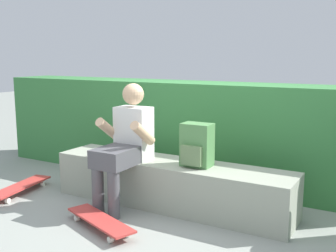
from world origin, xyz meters
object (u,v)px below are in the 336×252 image
(backpack_on_bench, at_px, (197,146))
(skateboard_near_person, at_px, (100,221))
(bench_main, at_px, (170,184))
(skateboard_beside_bench, at_px, (20,187))
(person_skater, at_px, (125,142))

(backpack_on_bench, bearing_deg, skateboard_near_person, -124.28)
(skateboard_near_person, bearing_deg, bench_main, 72.73)
(bench_main, distance_m, skateboard_near_person, 0.83)
(bench_main, bearing_deg, skateboard_beside_bench, -162.39)
(person_skater, relative_size, skateboard_near_person, 1.45)
(person_skater, height_order, skateboard_near_person, person_skater)
(person_skater, xyz_separation_m, skateboard_beside_bench, (-1.19, -0.27, -0.57))
(skateboard_near_person, bearing_deg, skateboard_beside_bench, 167.74)
(bench_main, bearing_deg, skateboard_near_person, -107.27)
(bench_main, relative_size, skateboard_near_person, 2.95)
(skateboard_beside_bench, xyz_separation_m, backpack_on_bench, (1.84, 0.49, 0.56))
(skateboard_beside_bench, bearing_deg, skateboard_near_person, -12.26)
(skateboard_beside_bench, bearing_deg, backpack_on_bench, 14.76)
(person_skater, relative_size, backpack_on_bench, 2.98)
(bench_main, xyz_separation_m, backpack_on_bench, (0.28, -0.01, 0.41))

